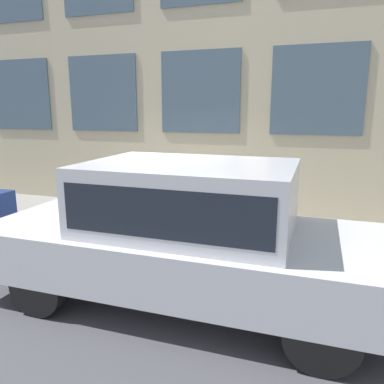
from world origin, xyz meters
name	(u,v)px	position (x,y,z in m)	size (l,w,h in m)	color
ground_plane	(154,257)	(0.00, 0.00, 0.00)	(80.00, 80.00, 0.00)	#47474C
sidewalk	(180,230)	(1.28, 0.00, 0.09)	(2.56, 60.00, 0.18)	gray
fire_hydrant	(179,216)	(0.59, -0.24, 0.58)	(0.29, 0.41, 0.80)	red
person	(205,194)	(0.74, -0.67, 0.99)	(0.33, 0.22, 1.36)	#998466
parked_car_silver_near	(190,228)	(-1.17, -1.04, 0.98)	(2.00, 5.18, 1.80)	black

